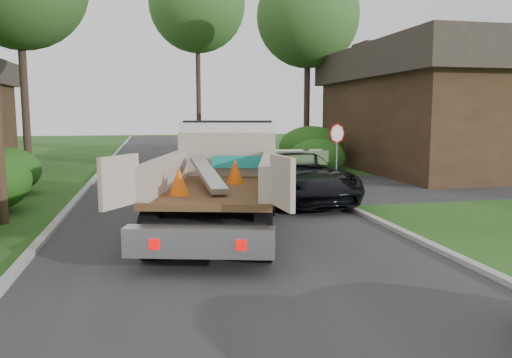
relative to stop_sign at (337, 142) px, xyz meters
The scene contains 14 objects.
ground 10.55m from the stop_sign, 120.02° to the right, with size 120.00×120.00×0.00m, color #1B4C15.
road 5.58m from the stop_sign, 169.11° to the left, with size 8.00×90.00×0.02m, color #28282B.
side_street 7.03m from the stop_sign, ahead, with size 16.00×7.00×0.02m, color #28282B.
curb_left 9.51m from the stop_sign, behind, with size 0.20×90.00×0.12m, color #9E9E99.
curb_right 2.27m from the stop_sign, 137.73° to the left, with size 0.20×90.00×0.12m, color #9E9E99.
stop_sign is the anchor object (origin of this frame).
house_right 9.37m from the stop_sign, 32.66° to the left, with size 9.72×12.96×6.20m.
hedge_left_c 12.08m from the stop_sign, behind, with size 2.60×2.60×1.70m, color #194911.
hedge_right_a 4.15m from the stop_sign, 81.47° to the left, with size 2.60×2.60×1.70m, color #194911.
hedge_right_b 7.15m from the stop_sign, 79.48° to the left, with size 3.38×3.38×2.21m, color #194911.
tree_right_far 13.08m from the stop_sign, 78.19° to the left, with size 6.00×6.00×11.50m.
tree_center_far 23.15m from the stop_sign, 98.66° to the left, with size 7.20×7.20×14.60m.
flatbed_truck 7.15m from the stop_sign, 134.38° to the right, with size 4.58×7.51×2.66m.
black_pickup 3.32m from the stop_sign, 135.21° to the right, with size 2.66×5.76×1.60m, color black.
Camera 1 is at (-1.67, -8.80, 2.84)m, focal length 35.00 mm.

